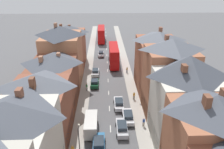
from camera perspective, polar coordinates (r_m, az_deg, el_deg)
The scene contains 21 objects.
pavement_left at distance 59.53m, azimuth -6.11°, elevation 1.82°, with size 2.20×104.00×0.14m, color #A8A399.
pavement_right at distance 59.67m, azimuth 3.71°, elevation 1.97°, with size 2.20×104.00×0.14m, color #A8A399.
centre_line_dashes at distance 57.57m, azimuth -1.15°, elevation 1.07°, with size 0.14×97.80×0.01m.
terrace_row_left at distance 38.08m, azimuth -16.16°, elevation -2.84°, with size 8.00×57.57×14.70m.
terrace_row_right at distance 32.77m, azimuth 17.96°, elevation -7.15°, with size 8.00×43.48×13.78m.
double_decker_bus_lead at distance 82.94m, azimuth -2.81°, elevation 10.51°, with size 2.74×10.80×5.30m.
double_decker_bus_mid_street at distance 60.48m, azimuth 0.45°, elevation 5.13°, with size 2.74×10.80×5.30m.
car_near_blue at distance 67.61m, azimuth -2.87°, elevation 5.42°, with size 1.90×3.82×1.58m.
car_near_silver at distance 32.98m, azimuth -3.45°, elevation -17.66°, with size 1.90×4.42×1.67m.
car_parked_left_a at distance 35.78m, azimuth 2.59°, elevation -13.68°, with size 1.90×4.53×1.67m.
car_parked_right_a at distance 38.33m, azimuth 4.20°, elevation -10.85°, with size 1.90×4.39×1.57m.
car_mid_black at distance 49.24m, azimuth -4.57°, elevation -2.24°, with size 1.90×3.92×1.63m.
car_parked_left_b at distance 54.62m, azimuth -4.35°, elevation 0.61°, with size 1.90×4.16×1.68m.
car_mid_white at distance 41.69m, azimuth 1.80°, elevation -7.55°, with size 1.90×4.40×1.61m.
delivery_van at distance 35.74m, azimuth -5.50°, elevation -12.82°, with size 2.20×5.20×2.41m.
pedestrian_near_right at distance 32.36m, azimuth -10.24°, elevation -18.63°, with size 0.36×0.22×1.61m.
pedestrian_mid_left at distance 37.00m, azimuth 8.28°, elevation -12.10°, with size 0.36×0.22×1.61m.
pedestrian_mid_right at distance 43.99m, azimuth 5.77°, elevation -5.48°, with size 0.36×0.22×1.61m.
pedestrian_far_left at distance 47.32m, azimuth -6.61°, elevation -3.21°, with size 0.36×0.22×1.61m.
pedestrian_far_right at distance 55.54m, azimuth 3.94°, elevation 1.27°, with size 0.36×0.22×1.61m.
street_lamp at distance 29.95m, azimuth -8.55°, elevation -16.99°, with size 0.20×1.12×5.50m.
Camera 1 is at (-0.82, -16.77, 23.00)m, focal length 35.00 mm.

